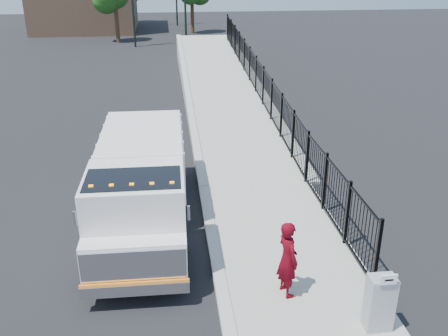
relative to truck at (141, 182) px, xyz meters
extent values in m
plane|color=black|center=(1.92, -1.65, -1.47)|extent=(120.00, 120.00, 0.00)
cube|color=#9E998E|center=(3.84, -3.65, -1.41)|extent=(3.55, 12.00, 0.12)
cube|color=#ADAAA3|center=(1.92, -3.65, -1.39)|extent=(0.30, 12.00, 0.16)
cube|color=#9E998E|center=(4.04, 14.35, -1.47)|extent=(3.95, 24.06, 3.19)
cube|color=black|center=(5.47, 10.35, -0.57)|extent=(0.10, 28.00, 1.80)
cube|color=black|center=(0.01, 0.38, -0.92)|extent=(1.10, 6.84, 0.22)
cube|color=white|center=(-0.03, -1.93, 0.09)|extent=(2.39, 2.24, 2.01)
cube|color=white|center=(-0.04, -3.18, -0.41)|extent=(2.37, 0.73, 1.00)
cube|color=silver|center=(-0.05, -3.55, -0.41)|extent=(2.31, 0.11, 0.85)
cube|color=silver|center=(-0.05, -3.63, -0.92)|extent=(2.41, 0.21, 0.28)
cube|color=orange|center=(-0.05, -3.63, -0.77)|extent=(2.41, 0.08, 0.06)
cube|color=black|center=(-0.03, -2.18, 0.69)|extent=(2.23, 1.34, 0.85)
cube|color=white|center=(0.02, 1.69, 0.09)|extent=(2.47, 4.25, 1.71)
cube|color=silver|center=(-1.29, -2.91, 0.54)|extent=(0.06, 0.06, 0.35)
cube|color=silver|center=(1.22, -2.95, 0.54)|extent=(0.06, 0.06, 0.35)
cube|color=orange|center=(-0.94, -2.52, 1.11)|extent=(0.10, 0.08, 0.06)
cube|color=orange|center=(-0.49, -2.52, 1.11)|extent=(0.10, 0.08, 0.06)
cube|color=orange|center=(-0.03, -2.53, 1.11)|extent=(0.10, 0.08, 0.06)
cube|color=orange|center=(0.42, -2.53, 1.11)|extent=(0.10, 0.08, 0.06)
cube|color=orange|center=(0.87, -2.54, 1.11)|extent=(0.10, 0.08, 0.06)
cylinder|color=black|center=(-1.09, -2.61, -0.97)|extent=(0.33, 1.01, 1.00)
cylinder|color=black|center=(1.02, -2.64, -0.97)|extent=(0.33, 1.01, 1.00)
cylinder|color=black|center=(-1.02, 2.31, -0.97)|extent=(0.33, 1.01, 1.00)
cylinder|color=black|center=(1.09, 2.28, -0.97)|extent=(0.33, 1.01, 1.00)
cylinder|color=black|center=(-1.01, 3.41, -0.97)|extent=(0.33, 1.01, 1.00)
cylinder|color=black|center=(1.10, 3.38, -0.97)|extent=(0.33, 1.01, 1.00)
imported|color=#53020D|center=(3.38, -3.60, -0.42)|extent=(0.61, 0.77, 1.86)
cube|color=gray|center=(5.02, -4.95, -0.72)|extent=(0.55, 0.40, 1.25)
cube|color=white|center=(5.02, -5.17, 0.01)|extent=(0.35, 0.04, 0.22)
ellipsoid|color=silver|center=(3.80, -2.38, -1.31)|extent=(0.33, 0.33, 0.08)
cylinder|color=#382314|center=(-3.27, 33.58, 0.13)|extent=(0.36, 0.36, 3.20)
cylinder|color=#382314|center=(3.70, 38.54, 0.13)|extent=(0.36, 0.36, 3.20)
cylinder|color=#382314|center=(-2.86, 47.06, 0.13)|extent=(0.36, 0.36, 3.20)
camera|label=1|loc=(0.85, -12.87, 5.91)|focal=40.00mm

